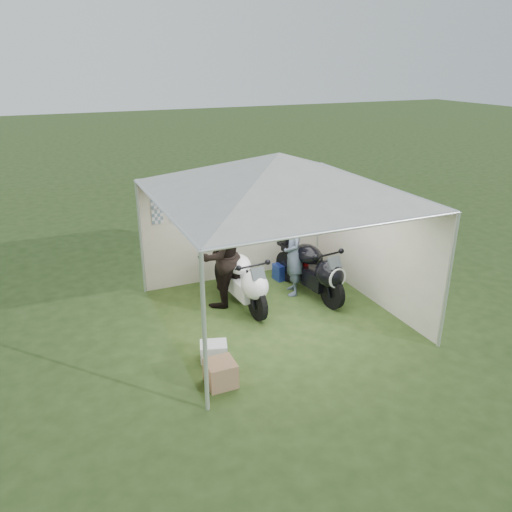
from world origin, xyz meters
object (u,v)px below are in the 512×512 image
(paddock_stand, at_px, (284,271))
(equipment_box, at_px, (308,263))
(crate_1, at_px, (221,373))
(canopy_tent, at_px, (278,178))
(motorcycle_black, at_px, (312,268))
(motorcycle_white, at_px, (242,279))
(person_dark_jacket, at_px, (220,256))
(crate_0, at_px, (214,351))
(person_blue_jacket, at_px, (294,254))

(paddock_stand, relative_size, equipment_box, 0.88)
(crate_1, bearing_deg, canopy_tent, 43.77)
(canopy_tent, bearing_deg, crate_1, -136.23)
(motorcycle_black, distance_m, equipment_box, 1.09)
(motorcycle_white, height_order, person_dark_jacket, person_dark_jacket)
(motorcycle_black, height_order, person_dark_jacket, person_dark_jacket)
(motorcycle_white, distance_m, crate_0, 1.92)
(canopy_tent, height_order, motorcycle_white, canopy_tent)
(person_blue_jacket, height_order, crate_1, person_blue_jacket)
(motorcycle_white, bearing_deg, canopy_tent, -59.35)
(person_dark_jacket, relative_size, crate_0, 4.77)
(paddock_stand, height_order, person_dark_jacket, person_dark_jacket)
(motorcycle_black, height_order, person_blue_jacket, person_blue_jacket)
(person_dark_jacket, bearing_deg, equipment_box, 173.79)
(person_dark_jacket, distance_m, crate_0, 2.10)
(motorcycle_white, relative_size, person_dark_jacket, 1.04)
(canopy_tent, xyz_separation_m, motorcycle_white, (-0.42, 0.60, -2.01))
(person_dark_jacket, distance_m, person_blue_jacket, 1.50)
(person_blue_jacket, distance_m, crate_1, 3.36)
(person_blue_jacket, bearing_deg, crate_1, -27.15)
(person_blue_jacket, xyz_separation_m, equipment_box, (0.73, 0.70, -0.58))
(canopy_tent, distance_m, paddock_stand, 2.94)
(motorcycle_black, relative_size, crate_0, 5.10)
(motorcycle_white, bearing_deg, person_dark_jacket, 139.79)
(motorcycle_white, xyz_separation_m, motorcycle_black, (1.44, -0.13, 0.02))
(person_dark_jacket, xyz_separation_m, person_blue_jacket, (1.48, -0.13, -0.16))
(equipment_box, bearing_deg, person_dark_jacket, -165.57)
(crate_0, bearing_deg, person_blue_jacket, 35.94)
(canopy_tent, relative_size, crate_1, 13.57)
(crate_0, bearing_deg, canopy_tent, 30.96)
(motorcycle_white, distance_m, equipment_box, 2.07)
(paddock_stand, xyz_separation_m, person_dark_jacket, (-1.65, -0.59, 0.83))
(person_dark_jacket, relative_size, person_blue_jacket, 1.20)
(canopy_tent, bearing_deg, motorcycle_white, 125.09)
(motorcycle_white, relative_size, crate_0, 4.95)
(canopy_tent, xyz_separation_m, equipment_box, (1.45, 1.41, -2.32))
(equipment_box, height_order, crate_0, equipment_box)
(equipment_box, distance_m, crate_1, 4.31)
(equipment_box, distance_m, crate_0, 3.78)
(paddock_stand, height_order, crate_0, paddock_stand)
(equipment_box, xyz_separation_m, crate_1, (-3.10, -2.99, -0.07))
(person_dark_jacket, relative_size, equipment_box, 3.87)
(motorcycle_black, xyz_separation_m, person_blue_jacket, (-0.29, 0.25, 0.25))
(paddock_stand, bearing_deg, person_blue_jacket, -103.03)
(motorcycle_white, distance_m, person_dark_jacket, 0.60)
(crate_1, bearing_deg, person_blue_jacket, 44.04)
(equipment_box, xyz_separation_m, crate_0, (-2.98, -2.33, -0.12))
(motorcycle_black, bearing_deg, crate_1, -149.88)
(paddock_stand, distance_m, person_dark_jacket, 1.94)
(motorcycle_white, relative_size, person_blue_jacket, 1.24)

